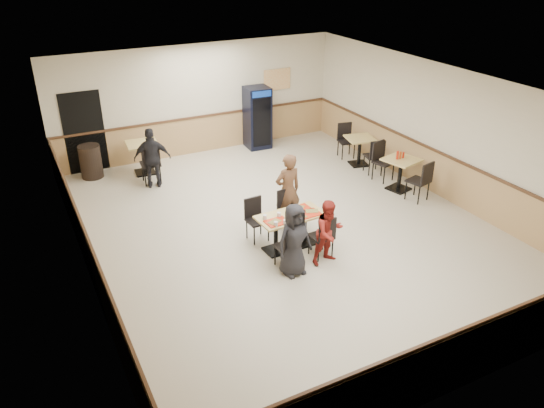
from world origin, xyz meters
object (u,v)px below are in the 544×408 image
trash_bin (91,162)px  side_table_far (360,147)px  main_table (291,226)px  diner_woman_left (294,240)px  diner_man_opposite (288,190)px  back_table (143,153)px  diner_woman_right (329,232)px  lone_diner (152,158)px  pepsi_cooler (257,118)px  side_table_near (401,169)px

trash_bin → side_table_far: bearing=-20.3°
main_table → diner_woman_left: 0.93m
trash_bin → diner_man_opposite: bearing=-54.2°
back_table → diner_woman_right: bearing=-71.2°
diner_man_opposite → side_table_far: diner_man_opposite is taller
lone_diner → side_table_far: 5.38m
diner_man_opposite → side_table_far: bearing=-150.0°
diner_woman_right → diner_man_opposite: size_ratio=0.79×
main_table → diner_woman_left: diner_woman_left is taller
diner_man_opposite → main_table: bearing=63.1°
side_table_far → pepsi_cooler: (-1.82, 2.45, 0.37)m
diner_woman_right → trash_bin: diner_woman_right is taller
lone_diner → pepsi_cooler: (3.44, 1.33, 0.13)m
diner_woman_left → main_table: bearing=59.8°
diner_man_opposite → side_table_far: (3.30, 2.05, -0.30)m
diner_man_opposite → trash_bin: diner_man_opposite is taller
diner_woman_right → pepsi_cooler: 6.29m
diner_woman_left → back_table: (-1.19, 5.75, -0.14)m
main_table → pepsi_cooler: bearing=67.9°
back_table → pepsi_cooler: (3.44, 0.39, 0.33)m
diner_man_opposite → lone_diner: 3.73m
main_table → diner_woman_left: (-0.38, -0.82, 0.22)m
side_table_far → back_table: size_ratio=1.02×
side_table_near → main_table: bearing=-162.7°
diner_woman_right → main_table: bearing=108.3°
side_table_near → pepsi_cooler: bearing=112.8°
back_table → trash_bin: size_ratio=0.99×
side_table_far → pepsi_cooler: 3.08m
pepsi_cooler → diner_woman_right: bearing=-100.8°
side_table_near → lone_diner: bearing=151.2°
side_table_far → back_table: (-5.26, 2.06, 0.04)m
diner_woman_right → trash_bin: 6.86m
diner_woman_right → lone_diner: lone_diner is taller
main_table → lone_diner: (-1.57, 3.99, 0.27)m
diner_woman_right → lone_diner: bearing=105.3°
side_table_near → back_table: bearing=143.9°
main_table → diner_man_opposite: (0.38, 0.82, 0.33)m
diner_woman_right → pepsi_cooler: (1.49, 6.11, 0.24)m
lone_diner → side_table_far: (5.26, -1.13, -0.24)m
diner_woman_right → side_table_near: 3.78m
diner_woman_left → trash_bin: diner_woman_left is taller
pepsi_cooler → trash_bin: size_ratio=2.07×
main_table → diner_woman_right: (0.37, -0.78, 0.16)m
side_table_far → trash_bin: trash_bin is taller
diner_woman_right → trash_bin: size_ratio=1.49×
back_table → pepsi_cooler: pepsi_cooler is taller
diner_woman_left → diner_man_opposite: size_ratio=0.86×
diner_woman_left → side_table_near: size_ratio=1.54×
main_table → back_table: bearing=104.9°
diner_woman_right → trash_bin: bearing=111.0°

